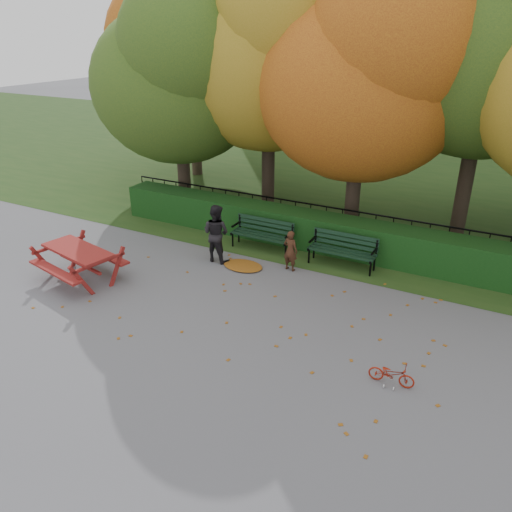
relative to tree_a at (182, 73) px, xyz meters
The scene contains 17 objects.
ground 8.86m from the tree_a, 47.07° to the right, with size 90.00×90.00×0.00m, color slate.
grass_strip 10.87m from the tree_a, 58.37° to the left, with size 90.00×90.00×0.00m, color #203E15.
hedge 6.65m from the tree_a, 11.73° to the right, with size 13.00×0.90×1.00m, color black.
iron_fence 6.55m from the tree_a, ahead, with size 14.00×0.04×1.02m.
tree_a is the anchor object (origin of this frame).
tree_b 3.11m from the tree_a, 23.05° to the left, with size 6.72×6.40×8.79m.
tree_c 6.04m from the tree_a, ahead, with size 6.30×6.00×8.00m.
tree_d 9.33m from the tree_a, 10.33° to the left, with size 7.14×6.80×9.58m.
tree_f 4.31m from the tree_a, 117.98° to the left, with size 6.93×6.60×9.19m.
bench_left 5.89m from the tree_a, 25.76° to the right, with size 1.80×0.57×0.88m.
bench_right 7.69m from the tree_a, 16.61° to the right, with size 1.80×0.57×0.88m.
picnic_table 6.98m from the tree_a, 83.02° to the right, with size 2.27×1.97×0.97m.
leaf_pile 6.80m from the tree_a, 38.94° to the right, with size 1.10×0.76×0.08m, color brown.
leaf_scatter 8.67m from the tree_a, 45.49° to the right, with size 9.00×5.70×0.01m, color brown, non-canonical shape.
child 7.07m from the tree_a, 28.26° to the right, with size 0.40×0.26×1.11m, color #3F2214.
adult 5.81m from the tree_a, 45.37° to the right, with size 0.78×0.61×1.60m, color black.
bicycle 11.48m from the tree_a, 35.31° to the right, with size 0.29×0.82×0.43m, color maroon.
Camera 1 is at (4.73, -8.09, 5.88)m, focal length 35.00 mm.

